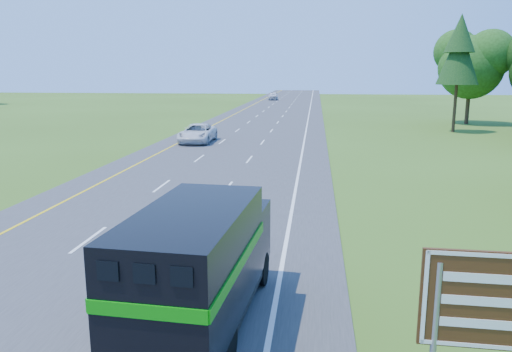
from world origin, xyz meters
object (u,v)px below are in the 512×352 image
at_px(far_car, 273,96).
at_px(exit_sign, 497,311).
at_px(horse_truck, 200,264).
at_px(white_suv, 198,133).

height_order(far_car, exit_sign, exit_sign).
height_order(horse_truck, white_suv, horse_truck).
relative_size(horse_truck, white_suv, 1.25).
xyz_separation_m(far_car, exit_sign, (12.47, -105.86, 1.58)).
relative_size(horse_truck, far_car, 1.39).
distance_m(white_suv, exit_sign, 38.06).
bearing_deg(exit_sign, far_car, 98.84).
bearing_deg(exit_sign, white_suv, 112.54).
relative_size(horse_truck, exit_sign, 1.88).
height_order(white_suv, far_car, far_car).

